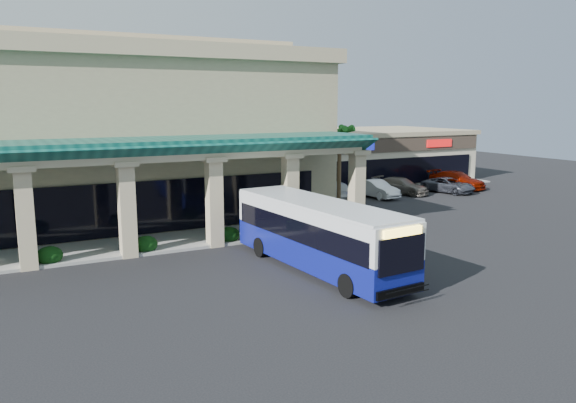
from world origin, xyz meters
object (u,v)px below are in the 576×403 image
pedestrian (390,234)px  car_silver (337,192)px  transit_bus (318,236)px  car_white (376,189)px  car_extra (457,180)px  car_gray (448,185)px  car_red (401,186)px

pedestrian → car_silver: size_ratio=0.34×
transit_bus → pedestrian: (5.08, 1.28, -0.74)m
car_white → car_extra: bearing=-1.2°
car_white → car_extra: 9.40m
pedestrian → car_white: bearing=5.7°
car_white → car_gray: size_ratio=0.94×
pedestrian → car_extra: bearing=-12.7°
transit_bus → car_extra: size_ratio=2.16×
car_gray → car_extra: bearing=17.7°
pedestrian → car_white: size_ratio=0.39×
transit_bus → pedestrian: size_ratio=6.76×
car_silver → car_white: 4.17m
transit_bus → car_red: transit_bus is taller
car_red → car_extra: car_extra is taller
car_silver → car_red: (7.02, 1.15, -0.14)m
car_silver → car_white: car_silver is taller
car_red → pedestrian: bearing=-155.2°
car_red → car_extra: bearing=-22.8°
car_white → car_red: (2.91, 0.45, -0.02)m
pedestrian → car_red: bearing=-1.0°
car_gray → car_extra: car_extra is taller
car_white → car_gray: 7.03m
pedestrian → car_extra: pedestrian is taller
transit_bus → car_silver: bearing=50.3°
transit_bus → car_gray: transit_bus is taller
car_gray → pedestrian: bearing=-154.9°
car_silver → car_gray: (11.09, -0.09, -0.20)m
transit_bus → car_gray: 25.56m
car_silver → car_extra: bearing=18.4°
transit_bus → car_white: size_ratio=2.60×
car_red → car_extra: (6.47, 0.20, 0.06)m
car_red → car_gray: car_red is taller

